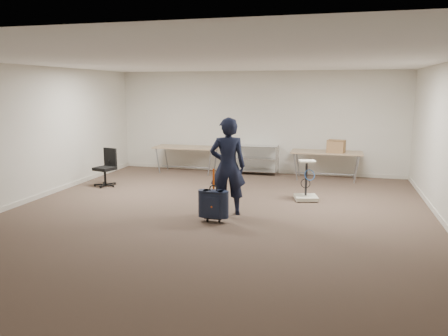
# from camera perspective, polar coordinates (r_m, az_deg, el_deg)

# --- Properties ---
(ground) EXTENTS (9.00, 9.00, 0.00)m
(ground) POSITION_cam_1_polar(r_m,az_deg,el_deg) (8.10, -1.44, -6.36)
(ground) COLOR #47372B
(ground) RESTS_ON ground
(room_shell) EXTENTS (8.00, 9.00, 9.00)m
(room_shell) POSITION_cam_1_polar(r_m,az_deg,el_deg) (9.38, 0.91, -3.72)
(room_shell) COLOR beige
(room_shell) RESTS_ON ground
(folding_table_left) EXTENTS (1.80, 0.75, 0.73)m
(folding_table_left) POSITION_cam_1_polar(r_m,az_deg,el_deg) (12.22, -4.88, 2.56)
(folding_table_left) COLOR #967B5B
(folding_table_left) RESTS_ON ground
(folding_table_right) EXTENTS (1.80, 0.75, 0.73)m
(folding_table_right) POSITION_cam_1_polar(r_m,az_deg,el_deg) (11.53, 13.24, 1.84)
(folding_table_right) COLOR #967B5B
(folding_table_right) RESTS_ON ground
(wire_shelf) EXTENTS (1.22, 0.47, 0.80)m
(wire_shelf) POSITION_cam_1_polar(r_m,az_deg,el_deg) (12.00, 4.13, 1.28)
(wire_shelf) COLOR silver
(wire_shelf) RESTS_ON ground
(person) EXTENTS (0.76, 0.61, 1.82)m
(person) POSITION_cam_1_polar(r_m,az_deg,el_deg) (8.06, 0.50, 0.20)
(person) COLOR black
(person) RESTS_ON ground
(suitcase) EXTENTS (0.35, 0.21, 0.96)m
(suitcase) POSITION_cam_1_polar(r_m,az_deg,el_deg) (7.70, -1.39, -4.74)
(suitcase) COLOR black
(suitcase) RESTS_ON ground
(office_chair) EXTENTS (0.55, 0.55, 0.90)m
(office_chair) POSITION_cam_1_polar(r_m,az_deg,el_deg) (10.93, -15.14, -0.84)
(office_chair) COLOR black
(office_chair) RESTS_ON ground
(equipment_cart) EXTENTS (0.56, 0.56, 0.85)m
(equipment_cart) POSITION_cam_1_polar(r_m,az_deg,el_deg) (9.38, 10.69, -2.81)
(equipment_cart) COLOR beige
(equipment_cart) RESTS_ON ground
(cardboard_box) EXTENTS (0.48, 0.40, 0.32)m
(cardboard_box) POSITION_cam_1_polar(r_m,az_deg,el_deg) (11.41, 14.44, 2.77)
(cardboard_box) COLOR olive
(cardboard_box) RESTS_ON folding_table_right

